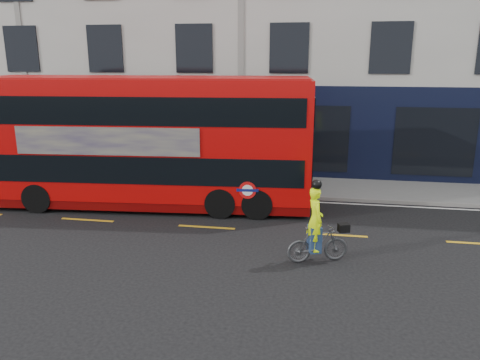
# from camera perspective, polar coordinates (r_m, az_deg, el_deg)

# --- Properties ---
(ground) EXTENTS (120.00, 120.00, 0.00)m
(ground) POSITION_cam_1_polar(r_m,az_deg,el_deg) (13.38, -5.61, -7.97)
(ground) COLOR black
(ground) RESTS_ON ground
(pavement) EXTENTS (60.00, 3.00, 0.12)m
(pavement) POSITION_cam_1_polar(r_m,az_deg,el_deg) (19.37, -0.63, -0.47)
(pavement) COLOR gray
(pavement) RESTS_ON ground
(kerb) EXTENTS (60.00, 0.12, 0.13)m
(kerb) POSITION_cam_1_polar(r_m,az_deg,el_deg) (17.95, -1.48, -1.70)
(kerb) COLOR slate
(kerb) RESTS_ON ground
(building_terrace) EXTENTS (50.00, 10.07, 15.00)m
(building_terrace) POSITION_cam_1_polar(r_m,az_deg,el_deg) (25.16, 2.10, 20.10)
(building_terrace) COLOR beige
(building_terrace) RESTS_ON ground
(road_edge_line) EXTENTS (58.00, 0.10, 0.01)m
(road_edge_line) POSITION_cam_1_polar(r_m,az_deg,el_deg) (17.69, -1.66, -2.16)
(road_edge_line) COLOR silver
(road_edge_line) RESTS_ON ground
(lane_dashes) EXTENTS (58.00, 0.12, 0.01)m
(lane_dashes) POSITION_cam_1_polar(r_m,az_deg,el_deg) (14.73, -4.09, -5.75)
(lane_dashes) COLOR #C39116
(lane_dashes) RESTS_ON ground
(bus) EXTENTS (11.36, 3.38, 4.52)m
(bus) POSITION_cam_1_polar(r_m,az_deg,el_deg) (16.58, -10.92, 4.64)
(bus) COLOR #BA0707
(bus) RESTS_ON ground
(cyclist) EXTENTS (1.67, 0.95, 2.21)m
(cyclist) POSITION_cam_1_polar(r_m,az_deg,el_deg) (12.23, 9.37, -6.60)
(cyclist) COLOR #484A4D
(cyclist) RESTS_ON ground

